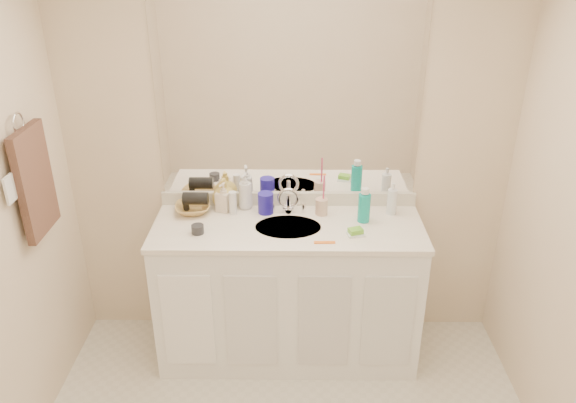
# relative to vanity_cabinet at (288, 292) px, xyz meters

# --- Properties ---
(wall_back) EXTENTS (2.60, 0.02, 2.40)m
(wall_back) POSITION_rel_vanity_cabinet_xyz_m (0.00, 0.28, 0.77)
(wall_back) COLOR beige
(wall_back) RESTS_ON floor
(vanity_cabinet) EXTENTS (1.50, 0.55, 0.85)m
(vanity_cabinet) POSITION_rel_vanity_cabinet_xyz_m (0.00, 0.00, 0.00)
(vanity_cabinet) COLOR white
(vanity_cabinet) RESTS_ON floor
(countertop) EXTENTS (1.52, 0.57, 0.03)m
(countertop) POSITION_rel_vanity_cabinet_xyz_m (0.00, 0.00, 0.44)
(countertop) COLOR white
(countertop) RESTS_ON vanity_cabinet
(backsplash) EXTENTS (1.52, 0.03, 0.08)m
(backsplash) POSITION_rel_vanity_cabinet_xyz_m (0.00, 0.26, 0.50)
(backsplash) COLOR silver
(backsplash) RESTS_ON countertop
(sink_basin) EXTENTS (0.37, 0.37, 0.02)m
(sink_basin) POSITION_rel_vanity_cabinet_xyz_m (0.00, -0.02, 0.44)
(sink_basin) COLOR #B3B09D
(sink_basin) RESTS_ON countertop
(faucet) EXTENTS (0.02, 0.02, 0.11)m
(faucet) POSITION_rel_vanity_cabinet_xyz_m (0.00, 0.16, 0.51)
(faucet) COLOR silver
(faucet) RESTS_ON countertop
(mirror) EXTENTS (1.48, 0.01, 1.20)m
(mirror) POSITION_rel_vanity_cabinet_xyz_m (0.00, 0.27, 1.14)
(mirror) COLOR white
(mirror) RESTS_ON wall_back
(blue_mug) EXTENTS (0.11, 0.11, 0.12)m
(blue_mug) POSITION_rel_vanity_cabinet_xyz_m (-0.13, 0.15, 0.52)
(blue_mug) COLOR #2017A3
(blue_mug) RESTS_ON countertop
(tan_cup) EXTENTS (0.09, 0.09, 0.10)m
(tan_cup) POSITION_rel_vanity_cabinet_xyz_m (0.19, 0.14, 0.50)
(tan_cup) COLOR beige
(tan_cup) RESTS_ON countertop
(toothbrush) EXTENTS (0.01, 0.04, 0.20)m
(toothbrush) POSITION_rel_vanity_cabinet_xyz_m (0.20, 0.14, 0.60)
(toothbrush) COLOR #DF3A6E
(toothbrush) RESTS_ON tan_cup
(mouthwash_bottle) EXTENTS (0.09, 0.09, 0.16)m
(mouthwash_bottle) POSITION_rel_vanity_cabinet_xyz_m (0.43, 0.05, 0.54)
(mouthwash_bottle) COLOR #0DA499
(mouthwash_bottle) RESTS_ON countertop
(clear_pump_bottle) EXTENTS (0.06, 0.06, 0.15)m
(clear_pump_bottle) POSITION_rel_vanity_cabinet_xyz_m (0.60, 0.15, 0.53)
(clear_pump_bottle) COLOR white
(clear_pump_bottle) RESTS_ON countertop
(soap_dish) EXTENTS (0.10, 0.08, 0.01)m
(soap_dish) POSITION_rel_vanity_cabinet_xyz_m (0.37, -0.11, 0.46)
(soap_dish) COLOR white
(soap_dish) RESTS_ON countertop
(green_soap) EXTENTS (0.09, 0.07, 0.03)m
(green_soap) POSITION_rel_vanity_cabinet_xyz_m (0.37, -0.11, 0.48)
(green_soap) COLOR #68BA2D
(green_soap) RESTS_ON soap_dish
(orange_comb) EXTENTS (0.11, 0.03, 0.00)m
(orange_comb) POSITION_rel_vanity_cabinet_xyz_m (0.20, -0.20, 0.46)
(orange_comb) COLOR orange
(orange_comb) RESTS_ON countertop
(dark_jar) EXTENTS (0.08, 0.08, 0.05)m
(dark_jar) POSITION_rel_vanity_cabinet_xyz_m (-0.49, -0.10, 0.48)
(dark_jar) COLOR #25262B
(dark_jar) RESTS_ON countertop
(extra_white_bottle) EXTENTS (0.05, 0.05, 0.14)m
(extra_white_bottle) POSITION_rel_vanity_cabinet_xyz_m (-0.32, 0.14, 0.52)
(extra_white_bottle) COLOR white
(extra_white_bottle) RESTS_ON countertop
(soap_bottle_white) EXTENTS (0.10, 0.10, 0.22)m
(soap_bottle_white) POSITION_rel_vanity_cabinet_xyz_m (-0.25, 0.21, 0.57)
(soap_bottle_white) COLOR silver
(soap_bottle_white) RESTS_ON countertop
(soap_bottle_cream) EXTENTS (0.10, 0.10, 0.17)m
(soap_bottle_cream) POSITION_rel_vanity_cabinet_xyz_m (-0.38, 0.18, 0.54)
(soap_bottle_cream) COLOR beige
(soap_bottle_cream) RESTS_ON countertop
(soap_bottle_yellow) EXTENTS (0.17, 0.17, 0.18)m
(soap_bottle_yellow) POSITION_rel_vanity_cabinet_xyz_m (-0.38, 0.22, 0.55)
(soap_bottle_yellow) COLOR gold
(soap_bottle_yellow) RESTS_ON countertop
(wicker_basket) EXTENTS (0.23, 0.23, 0.05)m
(wicker_basket) POSITION_rel_vanity_cabinet_xyz_m (-0.56, 0.15, 0.48)
(wicker_basket) COLOR #B18847
(wicker_basket) RESTS_ON countertop
(hair_dryer) EXTENTS (0.15, 0.07, 0.07)m
(hair_dryer) POSITION_rel_vanity_cabinet_xyz_m (-0.54, 0.15, 0.54)
(hair_dryer) COLOR black
(hair_dryer) RESTS_ON wicker_basket
(towel_ring) EXTENTS (0.01, 0.11, 0.11)m
(towel_ring) POSITION_rel_vanity_cabinet_xyz_m (-1.27, -0.25, 1.12)
(towel_ring) COLOR silver
(towel_ring) RESTS_ON wall_left
(hand_towel) EXTENTS (0.04, 0.32, 0.55)m
(hand_towel) POSITION_rel_vanity_cabinet_xyz_m (-1.25, -0.25, 0.82)
(hand_towel) COLOR #3A261F
(hand_towel) RESTS_ON towel_ring
(switch_plate) EXTENTS (0.01, 0.08, 0.13)m
(switch_plate) POSITION_rel_vanity_cabinet_xyz_m (-1.27, -0.45, 0.88)
(switch_plate) COLOR white
(switch_plate) RESTS_ON wall_left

